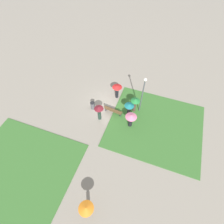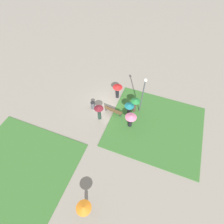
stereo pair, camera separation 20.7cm
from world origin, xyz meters
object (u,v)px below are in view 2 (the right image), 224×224
(park_bench, at_px, (113,111))
(crowd_person_red, at_px, (118,89))
(crowd_person_maroon, at_px, (99,111))
(lamp_post, at_px, (143,92))
(crowd_person_teal, at_px, (129,107))
(lone_walker_far_path, at_px, (84,208))
(crowd_person_green, at_px, (135,103))
(crowd_person_pink, at_px, (131,119))
(trash_bin, at_px, (93,105))

(park_bench, xyz_separation_m, crowd_person_red, (0.39, -2.43, 0.81))
(crowd_person_maroon, xyz_separation_m, crowd_person_red, (-0.73, -3.58, -0.07))
(park_bench, bearing_deg, crowd_person_maroon, 51.89)
(crowd_person_red, bearing_deg, lamp_post, -57.92)
(crowd_person_teal, bearing_deg, lamp_post, -175.38)
(lamp_post, distance_m, lone_walker_far_path, 11.14)
(park_bench, distance_m, crowd_person_green, 2.53)
(crowd_person_teal, height_order, crowd_person_green, crowd_person_green)
(crowd_person_red, relative_size, crowd_person_pink, 1.01)
(lamp_post, xyz_separation_m, lone_walker_far_path, (1.18, 10.95, -1.62))
(crowd_person_teal, relative_size, crowd_person_pink, 0.99)
(lamp_post, height_order, lone_walker_far_path, lamp_post)
(crowd_person_green, bearing_deg, park_bench, 71.25)
(lone_walker_far_path, bearing_deg, crowd_person_green, -78.64)
(park_bench, xyz_separation_m, crowd_person_maroon, (1.12, 1.15, 0.88))
(crowd_person_teal, distance_m, crowd_person_maroon, 3.16)
(crowd_person_teal, xyz_separation_m, crowd_person_red, (2.02, -2.03, -0.03))
(crowd_person_red, distance_m, crowd_person_pink, 4.22)
(crowd_person_teal, distance_m, crowd_person_red, 2.87)
(lone_walker_far_path, bearing_deg, crowd_person_pink, -80.27)
(crowd_person_green, distance_m, lone_walker_far_path, 10.79)
(trash_bin, height_order, crowd_person_green, crowd_person_green)
(trash_bin, xyz_separation_m, crowd_person_green, (-4.44, -1.20, 0.96))
(lamp_post, bearing_deg, crowd_person_red, -20.83)
(crowd_person_green, relative_size, crowd_person_pink, 1.10)
(crowd_person_pink, bearing_deg, crowd_person_green, 111.66)
(lamp_post, xyz_separation_m, trash_bin, (5.00, 1.38, -2.58))
(lone_walker_far_path, bearing_deg, trash_bin, -53.59)
(crowd_person_teal, distance_m, lone_walker_far_path, 10.07)
(lamp_post, xyz_separation_m, crowd_person_teal, (0.99, 0.89, -1.75))
(crowd_person_teal, bearing_deg, crowd_person_pink, 76.61)
(crowd_person_red, bearing_deg, park_bench, -117.89)
(lamp_post, height_order, trash_bin, lamp_post)
(lamp_post, bearing_deg, crowd_person_green, 18.02)
(crowd_person_green, distance_m, crowd_person_red, 2.80)
(crowd_person_maroon, relative_size, lone_walker_far_path, 1.05)
(park_bench, distance_m, crowd_person_pink, 2.52)
(crowd_person_maroon, xyz_separation_m, crowd_person_green, (-3.19, -2.25, 0.08))
(trash_bin, xyz_separation_m, crowd_person_pink, (-4.58, 0.81, 0.83))
(trash_bin, relative_size, lone_walker_far_path, 0.51)
(trash_bin, distance_m, lone_walker_far_path, 10.35)
(park_bench, relative_size, lone_walker_far_path, 1.08)
(trash_bin, bearing_deg, crowd_person_pink, 170.01)
(crowd_person_pink, bearing_deg, trash_bin, -172.23)
(park_bench, relative_size, trash_bin, 2.12)
(crowd_person_maroon, relative_size, crowd_person_red, 1.08)
(park_bench, bearing_deg, lamp_post, -147.80)
(crowd_person_maroon, bearing_deg, lamp_post, 22.82)
(crowd_person_pink, bearing_deg, lamp_post, 96.80)
(crowd_person_teal, xyz_separation_m, lone_walker_far_path, (0.19, 10.07, 0.13))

